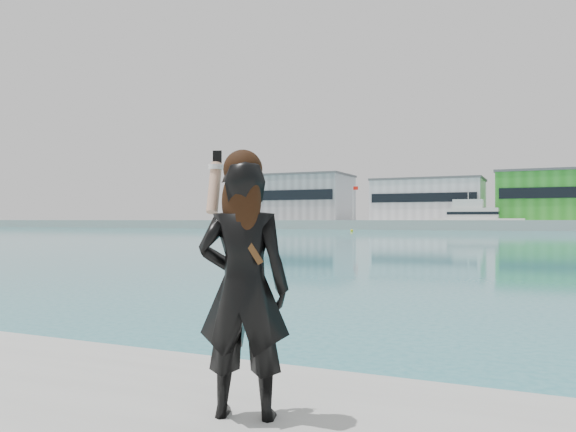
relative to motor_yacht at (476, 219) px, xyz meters
The scene contains 8 objects.
far_quay 17.03m from the motor_yacht, 51.79° to the left, with size 320.00×40.00×2.00m, color #9E9E99.
warehouse_grey_left 46.24m from the motor_yacht, 165.72° to the left, with size 26.52×16.36×11.50m.
warehouse_white 16.74m from the motor_yacht, 135.43° to the left, with size 24.48×15.35×9.50m.
warehouse_green 22.25m from the motor_yacht, 31.47° to the left, with size 30.60×16.36×10.50m.
flagpole_left 28.06m from the motor_yacht, behind, with size 1.28×0.16×8.00m.
motor_yacht is the anchor object (origin of this frame).
buoy_far 31.01m from the motor_yacht, 126.82° to the right, with size 0.50×0.50×0.50m, color #FFEF0D.
woman 117.41m from the motor_yacht, 85.03° to the right, with size 0.69×0.55×1.74m.
Camera 1 is at (1.42, -3.48, 2.07)m, focal length 35.00 mm.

